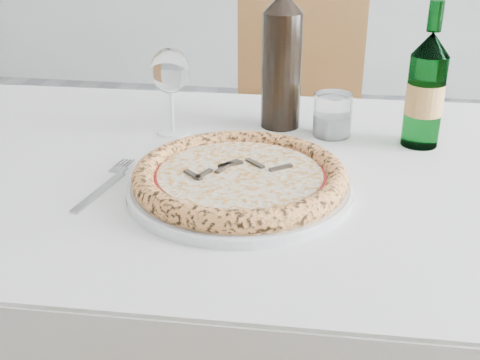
{
  "coord_description": "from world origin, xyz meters",
  "views": [
    {
      "loc": [
        0.13,
        -0.94,
        1.16
      ],
      "look_at": [
        -0.02,
        -0.12,
        0.78
      ],
      "focal_mm": 45.0,
      "sensor_mm": 36.0,
      "label": 1
    }
  ],
  "objects_px": {
    "dining_table": "(250,214)",
    "wine_glass": "(170,73)",
    "plate": "(240,187)",
    "tumbler": "(332,118)",
    "wine_bottle": "(282,59)",
    "chair_far": "(294,127)",
    "beer_bottle": "(426,90)",
    "pizza": "(240,176)"
  },
  "relations": [
    {
      "from": "pizza",
      "to": "beer_bottle",
      "type": "xyz_separation_m",
      "value": [
        0.29,
        0.25,
        0.08
      ]
    },
    {
      "from": "dining_table",
      "to": "pizza",
      "type": "relative_size",
      "value": 4.35
    },
    {
      "from": "tumbler",
      "to": "beer_bottle",
      "type": "xyz_separation_m",
      "value": [
        0.16,
        -0.02,
        0.07
      ]
    },
    {
      "from": "wine_glass",
      "to": "tumbler",
      "type": "bearing_deg",
      "value": 7.14
    },
    {
      "from": "chair_far",
      "to": "wine_glass",
      "type": "distance_m",
      "value": 0.79
    },
    {
      "from": "dining_table",
      "to": "beer_bottle",
      "type": "distance_m",
      "value": 0.38
    },
    {
      "from": "plate",
      "to": "tumbler",
      "type": "relative_size",
      "value": 4.29
    },
    {
      "from": "chair_far",
      "to": "tumbler",
      "type": "xyz_separation_m",
      "value": [
        0.12,
        -0.65,
        0.26
      ]
    },
    {
      "from": "beer_bottle",
      "to": "wine_bottle",
      "type": "bearing_deg",
      "value": 167.38
    },
    {
      "from": "plate",
      "to": "pizza",
      "type": "xyz_separation_m",
      "value": [
        -0.0,
        -0.0,
        0.02
      ]
    },
    {
      "from": "chair_far",
      "to": "tumbler",
      "type": "distance_m",
      "value": 0.71
    },
    {
      "from": "dining_table",
      "to": "tumbler",
      "type": "height_order",
      "value": "tumbler"
    },
    {
      "from": "dining_table",
      "to": "plate",
      "type": "xyz_separation_m",
      "value": [
        -0.0,
        -0.1,
        0.1
      ]
    },
    {
      "from": "dining_table",
      "to": "wine_glass",
      "type": "distance_m",
      "value": 0.3
    },
    {
      "from": "wine_glass",
      "to": "tumbler",
      "type": "xyz_separation_m",
      "value": [
        0.3,
        0.04,
        -0.08
      ]
    },
    {
      "from": "pizza",
      "to": "beer_bottle",
      "type": "relative_size",
      "value": 1.28
    },
    {
      "from": "dining_table",
      "to": "pizza",
      "type": "bearing_deg",
      "value": -90.0
    },
    {
      "from": "tumbler",
      "to": "beer_bottle",
      "type": "distance_m",
      "value": 0.18
    },
    {
      "from": "chair_far",
      "to": "wine_glass",
      "type": "bearing_deg",
      "value": -104.84
    },
    {
      "from": "plate",
      "to": "pizza",
      "type": "relative_size",
      "value": 1.06
    },
    {
      "from": "dining_table",
      "to": "wine_glass",
      "type": "bearing_deg",
      "value": 141.61
    },
    {
      "from": "chair_far",
      "to": "beer_bottle",
      "type": "xyz_separation_m",
      "value": [
        0.28,
        -0.68,
        0.33
      ]
    },
    {
      "from": "plate",
      "to": "tumbler",
      "type": "bearing_deg",
      "value": 64.53
    },
    {
      "from": "wine_bottle",
      "to": "chair_far",
      "type": "bearing_deg",
      "value": 91.6
    },
    {
      "from": "pizza",
      "to": "wine_glass",
      "type": "xyz_separation_m",
      "value": [
        -0.17,
        0.24,
        0.09
      ]
    },
    {
      "from": "wine_glass",
      "to": "beer_bottle",
      "type": "bearing_deg",
      "value": 1.84
    },
    {
      "from": "chair_far",
      "to": "wine_glass",
      "type": "relative_size",
      "value": 5.65
    },
    {
      "from": "dining_table",
      "to": "wine_bottle",
      "type": "xyz_separation_m",
      "value": [
        0.03,
        0.21,
        0.23
      ]
    },
    {
      "from": "dining_table",
      "to": "wine_bottle",
      "type": "distance_m",
      "value": 0.31
    },
    {
      "from": "plate",
      "to": "wine_bottle",
      "type": "bearing_deg",
      "value": 84.86
    },
    {
      "from": "dining_table",
      "to": "wine_bottle",
      "type": "height_order",
      "value": "wine_bottle"
    },
    {
      "from": "plate",
      "to": "tumbler",
      "type": "height_order",
      "value": "tumbler"
    },
    {
      "from": "tumbler",
      "to": "wine_bottle",
      "type": "relative_size",
      "value": 0.26
    },
    {
      "from": "beer_bottle",
      "to": "wine_bottle",
      "type": "distance_m",
      "value": 0.27
    },
    {
      "from": "beer_bottle",
      "to": "wine_bottle",
      "type": "xyz_separation_m",
      "value": [
        -0.26,
        0.06,
        0.03
      ]
    },
    {
      "from": "dining_table",
      "to": "chair_far",
      "type": "height_order",
      "value": "chair_far"
    },
    {
      "from": "beer_bottle",
      "to": "plate",
      "type": "bearing_deg",
      "value": -139.21
    },
    {
      "from": "wine_glass",
      "to": "wine_bottle",
      "type": "distance_m",
      "value": 0.21
    },
    {
      "from": "plate",
      "to": "beer_bottle",
      "type": "distance_m",
      "value": 0.4
    },
    {
      "from": "pizza",
      "to": "tumbler",
      "type": "bearing_deg",
      "value": 64.53
    },
    {
      "from": "tumbler",
      "to": "wine_bottle",
      "type": "xyz_separation_m",
      "value": [
        -0.1,
        0.04,
        0.1
      ]
    },
    {
      "from": "pizza",
      "to": "wine_glass",
      "type": "relative_size",
      "value": 2.01
    }
  ]
}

